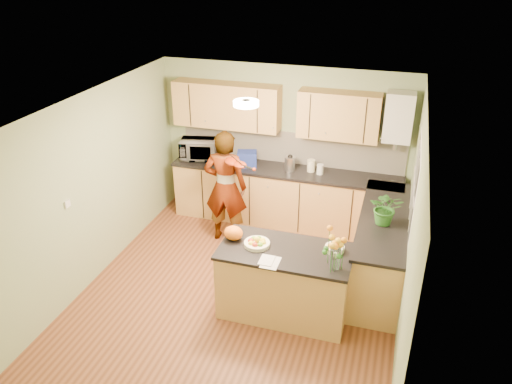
# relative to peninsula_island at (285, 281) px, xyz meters

# --- Properties ---
(floor) EXTENTS (4.50, 4.50, 0.00)m
(floor) POSITION_rel_peninsula_island_xyz_m (-0.64, 0.22, -0.45)
(floor) COLOR #5D311A
(floor) RESTS_ON ground
(ceiling) EXTENTS (4.00, 4.50, 0.02)m
(ceiling) POSITION_rel_peninsula_island_xyz_m (-0.64, 0.22, 2.05)
(ceiling) COLOR silver
(ceiling) RESTS_ON wall_back
(wall_back) EXTENTS (4.00, 0.02, 2.50)m
(wall_back) POSITION_rel_peninsula_island_xyz_m (-0.64, 2.47, 0.80)
(wall_back) COLOR #89A072
(wall_back) RESTS_ON floor
(wall_front) EXTENTS (4.00, 0.02, 2.50)m
(wall_front) POSITION_rel_peninsula_island_xyz_m (-0.64, -2.03, 0.80)
(wall_front) COLOR #89A072
(wall_front) RESTS_ON floor
(wall_left) EXTENTS (0.02, 4.50, 2.50)m
(wall_left) POSITION_rel_peninsula_island_xyz_m (-2.64, 0.22, 0.80)
(wall_left) COLOR #89A072
(wall_left) RESTS_ON floor
(wall_right) EXTENTS (0.02, 4.50, 2.50)m
(wall_right) POSITION_rel_peninsula_island_xyz_m (1.36, 0.22, 0.80)
(wall_right) COLOR #89A072
(wall_right) RESTS_ON floor
(back_counter) EXTENTS (3.64, 0.62, 0.94)m
(back_counter) POSITION_rel_peninsula_island_xyz_m (-0.54, 2.17, 0.02)
(back_counter) COLOR #B78349
(back_counter) RESTS_ON floor
(right_counter) EXTENTS (0.62, 2.24, 0.94)m
(right_counter) POSITION_rel_peninsula_island_xyz_m (1.06, 1.07, 0.02)
(right_counter) COLOR #B78349
(right_counter) RESTS_ON floor
(splashback) EXTENTS (3.60, 0.02, 0.52)m
(splashback) POSITION_rel_peninsula_island_xyz_m (-0.54, 2.45, 0.75)
(splashback) COLOR silver
(splashback) RESTS_ON back_counter
(upper_cabinets) EXTENTS (3.20, 0.34, 0.70)m
(upper_cabinets) POSITION_rel_peninsula_island_xyz_m (-0.81, 2.30, 1.40)
(upper_cabinets) COLOR #B78349
(upper_cabinets) RESTS_ON wall_back
(boiler) EXTENTS (0.40, 0.30, 0.86)m
(boiler) POSITION_rel_peninsula_island_xyz_m (1.06, 2.31, 1.45)
(boiler) COLOR silver
(boiler) RESTS_ON wall_back
(window_right) EXTENTS (0.01, 1.30, 1.05)m
(window_right) POSITION_rel_peninsula_island_xyz_m (1.35, 0.82, 1.10)
(window_right) COLOR silver
(window_right) RESTS_ON wall_right
(light_switch) EXTENTS (0.02, 0.09, 0.09)m
(light_switch) POSITION_rel_peninsula_island_xyz_m (-2.62, -0.38, 0.85)
(light_switch) COLOR silver
(light_switch) RESTS_ON wall_left
(ceiling_lamp) EXTENTS (0.30, 0.30, 0.07)m
(ceiling_lamp) POSITION_rel_peninsula_island_xyz_m (-0.64, 0.52, 2.01)
(ceiling_lamp) COLOR #FFEABF
(ceiling_lamp) RESTS_ON ceiling
(peninsula_island) EXTENTS (1.56, 0.80, 0.90)m
(peninsula_island) POSITION_rel_peninsula_island_xyz_m (0.00, 0.00, 0.00)
(peninsula_island) COLOR #B78349
(peninsula_island) RESTS_ON floor
(fruit_dish) EXTENTS (0.31, 0.31, 0.11)m
(fruit_dish) POSITION_rel_peninsula_island_xyz_m (-0.35, 0.00, 0.49)
(fruit_dish) COLOR #EFE7BF
(fruit_dish) RESTS_ON peninsula_island
(orange_bowl) EXTENTS (0.22, 0.22, 0.13)m
(orange_bowl) POSITION_rel_peninsula_island_xyz_m (0.55, 0.15, 0.50)
(orange_bowl) COLOR #EFE7BF
(orange_bowl) RESTS_ON peninsula_island
(flower_vase) EXTENTS (0.28, 0.28, 0.52)m
(flower_vase) POSITION_rel_peninsula_island_xyz_m (0.60, -0.18, 0.79)
(flower_vase) COLOR silver
(flower_vase) RESTS_ON peninsula_island
(orange_bag) EXTENTS (0.26, 0.23, 0.17)m
(orange_bag) POSITION_rel_peninsula_island_xyz_m (-0.66, 0.05, 0.53)
(orange_bag) COLOR orange
(orange_bag) RESTS_ON peninsula_island
(papers) EXTENTS (0.19, 0.27, 0.01)m
(papers) POSITION_rel_peninsula_island_xyz_m (-0.10, -0.30, 0.45)
(papers) COLOR silver
(papers) RESTS_ON peninsula_island
(violinist) EXTENTS (0.68, 0.48, 1.76)m
(violinist) POSITION_rel_peninsula_island_xyz_m (-1.26, 1.41, 0.43)
(violinist) COLOR tan
(violinist) RESTS_ON floor
(violin) EXTENTS (0.71, 0.61, 0.18)m
(violin) POSITION_rel_peninsula_island_xyz_m (-1.06, 1.19, 0.96)
(violin) COLOR #591705
(violin) RESTS_ON violinist
(microwave) EXTENTS (0.65, 0.51, 0.32)m
(microwave) POSITION_rel_peninsula_island_xyz_m (-2.01, 2.19, 0.65)
(microwave) COLOR silver
(microwave) RESTS_ON back_counter
(blue_box) EXTENTS (0.35, 0.30, 0.24)m
(blue_box) POSITION_rel_peninsula_island_xyz_m (-1.16, 2.13, 0.61)
(blue_box) COLOR navy
(blue_box) RESTS_ON back_counter
(kettle) EXTENTS (0.16, 0.16, 0.30)m
(kettle) POSITION_rel_peninsula_island_xyz_m (-0.47, 2.16, 0.61)
(kettle) COLOR #AEAEB3
(kettle) RESTS_ON back_counter
(jar_cream) EXTENTS (0.12, 0.12, 0.19)m
(jar_cream) POSITION_rel_peninsula_island_xyz_m (-0.14, 2.22, 0.59)
(jar_cream) COLOR #EFE7BF
(jar_cream) RESTS_ON back_counter
(jar_white) EXTENTS (0.12, 0.12, 0.16)m
(jar_white) POSITION_rel_peninsula_island_xyz_m (0.01, 2.15, 0.57)
(jar_white) COLOR silver
(jar_white) RESTS_ON back_counter
(potted_plant) EXTENTS (0.41, 0.36, 0.45)m
(potted_plant) POSITION_rel_peninsula_island_xyz_m (1.06, 0.89, 0.71)
(potted_plant) COLOR #2C6B23
(potted_plant) RESTS_ON right_counter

